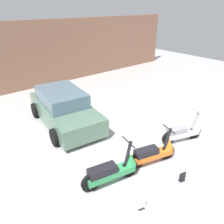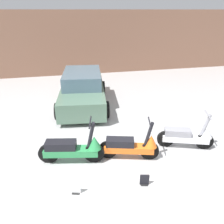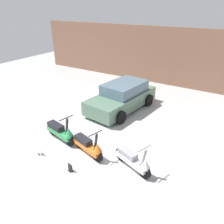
# 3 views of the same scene
# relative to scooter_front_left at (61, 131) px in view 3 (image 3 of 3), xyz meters

# --- Properties ---
(ground_plane) EXTENTS (28.00, 28.00, 0.00)m
(ground_plane) POSITION_rel_scooter_front_left_xyz_m (1.35, -0.74, -0.40)
(ground_plane) COLOR #B2B2B2
(wall_back) EXTENTS (19.60, 0.12, 3.46)m
(wall_back) POSITION_rel_scooter_front_left_xyz_m (1.35, 8.23, 1.33)
(wall_back) COLOR #845B47
(wall_back) RESTS_ON ground_plane
(scooter_front_left) EXTENTS (1.60, 0.66, 1.12)m
(scooter_front_left) POSITION_rel_scooter_front_left_xyz_m (0.00, 0.00, 0.00)
(scooter_front_left) COLOR black
(scooter_front_left) RESTS_ON ground_plane
(scooter_front_right) EXTENTS (1.48, 0.69, 1.06)m
(scooter_front_right) POSITION_rel_scooter_front_left_xyz_m (1.41, -0.16, -0.02)
(scooter_front_right) COLOR black
(scooter_front_right) RESTS_ON ground_plane
(scooter_front_center) EXTENTS (1.44, 0.74, 1.04)m
(scooter_front_center) POSITION_rel_scooter_front_left_xyz_m (3.04, -0.03, -0.03)
(scooter_front_center) COLOR black
(scooter_front_center) RESTS_ON ground_plane
(car_rear_left) EXTENTS (2.19, 3.98, 1.29)m
(car_rear_left) POSITION_rel_scooter_front_left_xyz_m (0.58, 3.63, 0.22)
(car_rear_left) COLOR #51705B
(car_rear_left) RESTS_ON ground_plane
(placard_near_left_scooter) EXTENTS (0.20, 0.16, 0.26)m
(placard_near_left_scooter) POSITION_rel_scooter_front_left_xyz_m (-0.05, -1.04, -0.28)
(placard_near_left_scooter) COLOR black
(placard_near_left_scooter) RESTS_ON ground_plane
(placard_near_right_scooter) EXTENTS (0.20, 0.15, 0.26)m
(placard_near_right_scooter) POSITION_rel_scooter_front_left_xyz_m (1.42, -1.12, -0.28)
(placard_near_right_scooter) COLOR black
(placard_near_right_scooter) RESTS_ON ground_plane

